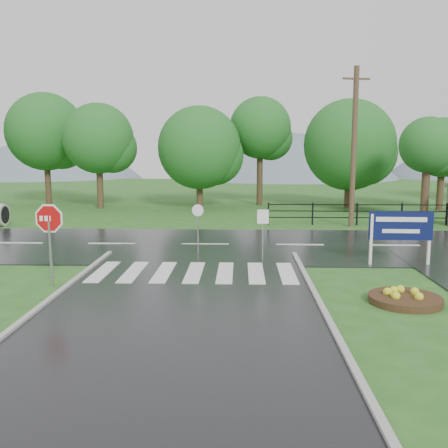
{
  "coord_description": "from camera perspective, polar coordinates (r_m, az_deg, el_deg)",
  "views": [
    {
      "loc": [
        1.48,
        -10.76,
        3.98
      ],
      "look_at": [
        0.93,
        6.0,
        1.5
      ],
      "focal_mm": 40.0,
      "sensor_mm": 36.0,
      "label": 1
    }
  ],
  "objects": [
    {
      "name": "crosswalk",
      "position": [
        16.31,
        -3.4,
        -5.51
      ],
      "size": [
        6.5,
        2.8,
        0.02
      ],
      "color": "silver",
      "rests_on": "ground"
    },
    {
      "name": "utility_pole_east",
      "position": [
        26.9,
        14.62,
        8.56
      ],
      "size": [
        1.45,
        0.39,
        8.21
      ],
      "color": "#473523",
      "rests_on": "ground"
    },
    {
      "name": "curb_right",
      "position": [
        8.11,
        17.64,
        -21.39
      ],
      "size": [
        0.15,
        24.0,
        0.12
      ],
      "primitive_type": "cube",
      "color": "#A3A39B",
      "rests_on": "ground"
    },
    {
      "name": "hills",
      "position": [
        78.26,
        3.32,
        -6.05
      ],
      "size": [
        102.0,
        48.0,
        48.0
      ],
      "color": "slate",
      "rests_on": "ground"
    },
    {
      "name": "ground",
      "position": [
        11.57,
        -5.71,
        -11.75
      ],
      "size": [
        120.0,
        120.0,
        0.0
      ],
      "primitive_type": "plane",
      "color": "#285E1F",
      "rests_on": "ground"
    },
    {
      "name": "reg_sign_round",
      "position": [
        19.04,
        -3.0,
        0.2
      ],
      "size": [
        0.45,
        0.1,
        1.95
      ],
      "color": "#939399",
      "rests_on": "ground"
    },
    {
      "name": "estate_billboard",
      "position": [
        18.24,
        19.54,
        -0.49
      ],
      "size": [
        2.18,
        0.14,
        1.9
      ],
      "color": "silver",
      "rests_on": "ground"
    },
    {
      "name": "treeline",
      "position": [
        34.99,
        1.09,
        1.88
      ],
      "size": [
        83.2,
        5.2,
        10.0
      ],
      "color": "#1D5E21",
      "rests_on": "ground"
    },
    {
      "name": "main_road",
      "position": [
        21.19,
        -2.16,
        -2.42
      ],
      "size": [
        90.0,
        8.0,
        0.04
      ],
      "primitive_type": "cube",
      "color": "black",
      "rests_on": "ground"
    },
    {
      "name": "stop_sign",
      "position": [
        15.29,
        -19.34,
        -0.17
      ],
      "size": [
        1.16,
        0.15,
        2.62
      ],
      "color": "#939399",
      "rests_on": "ground"
    },
    {
      "name": "entrance_tree_left",
      "position": [
        30.1,
        22.27,
        8.25
      ],
      "size": [
        3.1,
        3.1,
        5.84
      ],
      "color": "#3D2B1C",
      "rests_on": "ground"
    },
    {
      "name": "fence_west",
      "position": [
        27.67,
        14.97,
        1.37
      ],
      "size": [
        9.58,
        0.08,
        1.2
      ],
      "color": "black",
      "rests_on": "ground"
    },
    {
      "name": "flower_bed",
      "position": [
        14.08,
        19.99,
        -7.93
      ],
      "size": [
        1.89,
        1.89,
        0.38
      ],
      "color": "#332111",
      "rests_on": "ground"
    },
    {
      "name": "reg_sign_small",
      "position": [
        18.01,
        4.47,
        -0.0
      ],
      "size": [
        0.42,
        0.05,
        1.88
      ],
      "color": "#939399",
      "rests_on": "ground"
    }
  ]
}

